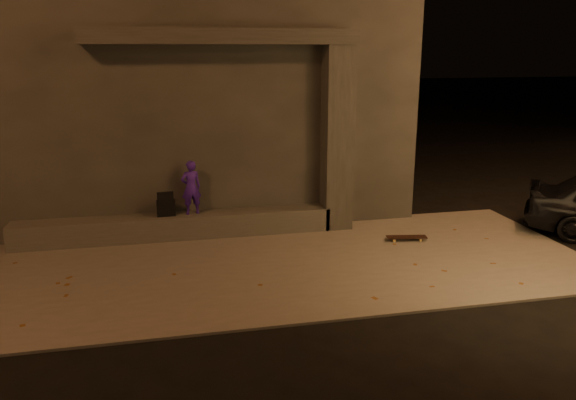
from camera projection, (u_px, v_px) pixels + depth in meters
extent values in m
plane|color=black|center=(296.00, 319.00, 7.64)|extent=(120.00, 120.00, 0.00)
cube|color=#68625C|center=(269.00, 265.00, 9.52)|extent=(11.00, 4.40, 0.04)
cube|color=#353230|center=(190.00, 92.00, 12.89)|extent=(9.00, 5.00, 5.20)
cube|color=#4B4944|center=(176.00, 226.00, 10.80)|extent=(6.00, 0.55, 0.45)
cube|color=#353230|center=(337.00, 139.00, 11.05)|extent=(0.55, 0.55, 3.60)
cube|color=#353230|center=(222.00, 36.00, 10.14)|extent=(5.00, 0.70, 0.28)
imported|color=#381798|center=(191.00, 187.00, 10.67)|extent=(0.42, 0.32, 1.04)
cube|color=black|center=(166.00, 208.00, 10.67)|extent=(0.35, 0.23, 0.28)
cube|color=black|center=(165.00, 196.00, 10.60)|extent=(0.30, 0.05, 0.20)
cube|color=black|center=(407.00, 237.00, 10.63)|extent=(0.78, 0.32, 0.02)
cylinder|color=tan|center=(419.00, 238.00, 10.72)|extent=(0.06, 0.04, 0.05)
cylinder|color=tan|center=(421.00, 240.00, 10.58)|extent=(0.06, 0.04, 0.05)
cylinder|color=tan|center=(393.00, 238.00, 10.70)|extent=(0.06, 0.04, 0.05)
cylinder|color=tan|center=(394.00, 241.00, 10.56)|extent=(0.06, 0.04, 0.05)
cube|color=#99999E|center=(420.00, 238.00, 10.64)|extent=(0.07, 0.16, 0.02)
cube|color=#99999E|center=(393.00, 238.00, 10.62)|extent=(0.07, 0.16, 0.02)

